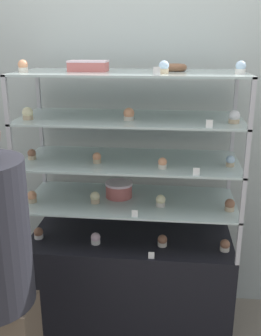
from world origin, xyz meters
name	(u,v)px	position (x,y,z in m)	size (l,w,h in m)	color
ground_plane	(130,325)	(0.00, 0.00, 0.00)	(20.00, 20.00, 0.00)	gray
back_wall	(137,135)	(0.00, 0.42, 1.30)	(8.00, 0.05, 2.60)	#A8B2AD
display_base	(130,283)	(0.00, 0.00, 0.35)	(1.32, 0.56, 0.71)	black
display_riser_lower	(130,202)	(0.00, 0.00, 0.96)	(1.32, 0.56, 0.27)	#B7B7BC
display_riser_middle	(130,162)	(0.00, 0.00, 1.23)	(1.32, 0.56, 0.27)	#B7B7BC
display_riser_upper	(130,120)	(0.00, 0.00, 1.49)	(1.32, 0.56, 0.27)	#B7B7BC
display_riser_top	(130,74)	(0.00, 0.00, 1.76)	(1.32, 0.56, 0.27)	#B7B7BC
layer_cake_centerpiece	(119,189)	(-0.08, 0.04, 1.02)	(0.18, 0.18, 0.10)	#C66660
sheet_cake_frosted	(88,66)	(-0.25, 0.01, 1.80)	(0.23, 0.14, 0.06)	#C66660
cupcake_0	(39,233)	(-0.60, -0.08, 0.74)	(0.06, 0.06, 0.07)	white
cupcake_1	(96,239)	(-0.21, -0.11, 0.74)	(0.06, 0.06, 0.07)	white
cupcake_2	(162,241)	(0.21, -0.10, 0.74)	(0.06, 0.06, 0.07)	beige
cupcake_3	(225,245)	(0.60, -0.12, 0.74)	(0.06, 0.06, 0.07)	beige
price_tag_0	(151,255)	(0.15, -0.26, 0.73)	(0.04, 0.00, 0.04)	white
cupcake_4	(32,197)	(-0.61, -0.10, 1.01)	(0.06, 0.06, 0.07)	#CCB28C
cupcake_5	(95,198)	(-0.22, -0.07, 1.01)	(0.06, 0.06, 0.07)	#CCB28C
cupcake_6	(161,201)	(0.19, -0.08, 1.01)	(0.06, 0.06, 0.07)	beige
cupcake_7	(230,205)	(0.61, -0.11, 1.01)	(0.06, 0.06, 0.07)	#CCB28C
price_tag_1	(135,214)	(0.05, -0.26, 1.00)	(0.04, 0.00, 0.04)	white
cupcake_8	(32,154)	(-0.61, -0.05, 1.27)	(0.05, 0.05, 0.07)	#CCB28C
cupcake_9	(97,158)	(-0.19, -0.08, 1.27)	(0.05, 0.05, 0.07)	#CCB28C
cupcake_10	(162,163)	(0.20, -0.15, 1.27)	(0.05, 0.05, 0.07)	beige
cupcake_11	(230,161)	(0.60, -0.07, 1.27)	(0.05, 0.05, 0.07)	#CCB28C
price_tag_2	(196,172)	(0.39, -0.26, 1.26)	(0.04, 0.00, 0.04)	white
cupcake_12	(28,114)	(-0.59, -0.13, 1.54)	(0.06, 0.06, 0.07)	#CCB28C
cupcake_13	(129,114)	(0.00, -0.09, 1.54)	(0.06, 0.06, 0.07)	beige
cupcake_14	(234,117)	(0.59, -0.11, 1.54)	(0.06, 0.06, 0.07)	#CCB28C
price_tag_3	(209,124)	(0.44, -0.26, 1.53)	(0.04, 0.00, 0.04)	white
cupcake_15	(23,66)	(-0.60, -0.11, 1.81)	(0.06, 0.06, 0.07)	beige
cupcake_16	(164,67)	(0.19, -0.14, 1.81)	(0.06, 0.06, 0.07)	#CCB28C
cupcake_17	(241,68)	(0.60, -0.10, 1.81)	(0.06, 0.06, 0.07)	white
price_tag_4	(157,71)	(0.16, -0.26, 1.79)	(0.04, 0.00, 0.04)	white
donut_glazed	(175,67)	(0.26, 0.08, 1.79)	(0.13, 0.13, 0.04)	brown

